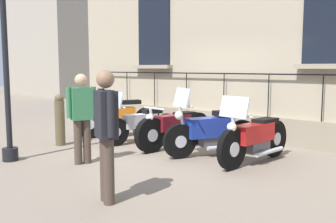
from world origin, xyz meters
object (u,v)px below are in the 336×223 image
(motorcycle_red, at_px, (255,138))
(motorcycle_blue, at_px, (211,132))
(pedestrian_standing, at_px, (82,114))
(motorcycle_silver, at_px, (141,125))
(pedestrian_walking, at_px, (106,129))
(lamppost, at_px, (4,18))
(motorcycle_orange, at_px, (119,119))
(bollard, at_px, (60,120))
(motorcycle_maroon, at_px, (174,128))

(motorcycle_red, bearing_deg, motorcycle_blue, -87.25)
(pedestrian_standing, bearing_deg, motorcycle_silver, -163.30)
(motorcycle_blue, height_order, motorcycle_red, motorcycle_blue)
(motorcycle_red, xyz_separation_m, pedestrian_walking, (3.04, -0.36, 0.49))
(lamppost, bearing_deg, motorcycle_red, 130.57)
(pedestrian_standing, xyz_separation_m, pedestrian_walking, (0.92, 1.87, 0.05))
(motorcycle_orange, xyz_separation_m, pedestrian_standing, (2.19, 1.62, 0.46))
(motorcycle_blue, height_order, lamppost, lamppost)
(motorcycle_orange, height_order, bollard, bollard)
(motorcycle_red, bearing_deg, motorcycle_orange, -91.15)
(motorcycle_blue, relative_size, pedestrian_standing, 1.19)
(motorcycle_orange, relative_size, pedestrian_walking, 1.22)
(motorcycle_maroon, height_order, pedestrian_walking, pedestrian_walking)
(motorcycle_silver, relative_size, lamppost, 0.50)
(motorcycle_blue, bearing_deg, pedestrian_walking, 10.60)
(motorcycle_blue, bearing_deg, pedestrian_standing, -32.26)
(motorcycle_orange, relative_size, bollard, 1.80)
(pedestrian_walking, bearing_deg, pedestrian_standing, -116.25)
(motorcycle_silver, height_order, pedestrian_walking, pedestrian_walking)
(motorcycle_maroon, height_order, motorcycle_red, motorcycle_red)
(motorcycle_silver, bearing_deg, bollard, -38.69)
(motorcycle_blue, distance_m, pedestrian_standing, 2.49)
(motorcycle_silver, xyz_separation_m, motorcycle_red, (-0.12, 2.83, 0.04))
(motorcycle_orange, relative_size, motorcycle_blue, 1.07)
(motorcycle_silver, height_order, pedestrian_standing, pedestrian_standing)
(motorcycle_orange, distance_m, lamppost, 3.70)
(motorcycle_orange, xyz_separation_m, motorcycle_silver, (0.20, 1.02, -0.02))
(motorcycle_silver, relative_size, pedestrian_walking, 1.16)
(motorcycle_red, bearing_deg, motorcycle_maroon, -89.01)
(motorcycle_red, distance_m, pedestrian_walking, 3.10)
(motorcycle_maroon, xyz_separation_m, lamppost, (2.87, -1.50, 2.15))
(motorcycle_maroon, bearing_deg, motorcycle_blue, 89.30)
(motorcycle_silver, bearing_deg, lamppost, -11.42)
(motorcycle_silver, bearing_deg, motorcycle_blue, 92.34)
(motorcycle_silver, distance_m, motorcycle_maroon, 0.94)
(motorcycle_red, bearing_deg, pedestrian_standing, -46.52)
(motorcycle_silver, bearing_deg, motorcycle_orange, -101.08)
(lamppost, height_order, bollard, lamppost)
(lamppost, relative_size, pedestrian_walking, 2.31)
(motorcycle_silver, height_order, motorcycle_red, motorcycle_red)
(motorcycle_orange, xyz_separation_m, bollard, (1.59, -0.10, 0.14))
(motorcycle_orange, height_order, pedestrian_walking, pedestrian_walking)
(lamppost, bearing_deg, motorcycle_blue, 139.21)
(motorcycle_maroon, relative_size, motorcycle_red, 0.98)
(lamppost, relative_size, bollard, 3.42)
(motorcycle_maroon, distance_m, pedestrian_walking, 3.41)
(motorcycle_maroon, distance_m, motorcycle_red, 1.89)
(motorcycle_orange, distance_m, motorcycle_red, 3.85)
(motorcycle_silver, relative_size, motorcycle_maroon, 0.96)
(pedestrian_standing, distance_m, pedestrian_walking, 2.08)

